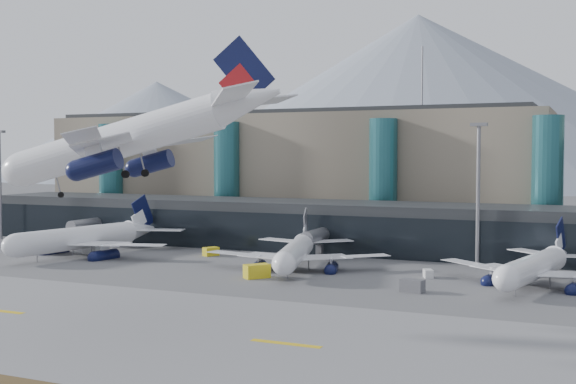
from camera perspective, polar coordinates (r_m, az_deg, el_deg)
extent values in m
plane|color=#515154|center=(99.59, -7.34, -8.60)|extent=(900.00, 900.00, 0.00)
cube|color=slate|center=(87.36, -12.47, -10.29)|extent=(400.00, 40.00, 0.04)
cube|color=gold|center=(77.63, -0.16, -11.88)|extent=(8.00, 1.00, 0.02)
cube|color=black|center=(151.06, 4.00, -2.70)|extent=(170.00, 18.00, 10.00)
cube|color=black|center=(142.85, 2.81, -3.43)|extent=(170.00, 0.40, 8.00)
cylinder|color=slate|center=(168.47, -15.26, -2.48)|extent=(2.80, 14.00, 2.80)
cube|color=slate|center=(168.78, -15.24, -3.50)|extent=(1.20, 1.20, 2.40)
cylinder|color=slate|center=(140.88, 2.51, -3.44)|extent=(2.80, 14.00, 2.80)
cube|color=slate|center=(141.25, 2.50, -4.65)|extent=(1.20, 1.20, 2.40)
cube|color=gray|center=(189.32, 0.11, 1.49)|extent=(130.00, 30.00, 30.00)
cube|color=black|center=(189.55, 0.11, 6.18)|extent=(123.50, 28.00, 1.00)
cylinder|color=#225B61|center=(198.33, -13.80, 1.18)|extent=(6.40, 6.40, 28.00)
cylinder|color=#225B61|center=(179.31, -4.86, 1.08)|extent=(6.40, 6.40, 28.00)
cylinder|color=#225B61|center=(164.15, 7.52, 0.88)|extent=(6.40, 6.40, 28.00)
cylinder|color=#225B61|center=(158.16, 19.81, 0.65)|extent=(6.40, 6.40, 28.00)
cylinder|color=slate|center=(179.20, 10.56, 8.72)|extent=(0.40, 0.40, 16.00)
cone|color=gray|center=(558.13, -10.32, 4.75)|extent=(320.00, 320.00, 75.00)
cone|color=gray|center=(477.90, 10.18, 7.15)|extent=(400.00, 400.00, 110.00)
cylinder|color=slate|center=(183.17, -21.80, 0.44)|extent=(0.70, 0.70, 25.00)
cylinder|color=slate|center=(133.46, 14.79, -0.32)|extent=(0.70, 0.70, 25.00)
cube|color=slate|center=(133.35, 14.86, 5.18)|extent=(3.00, 1.20, 0.60)
cylinder|color=white|center=(86.51, -12.18, 5.24)|extent=(26.27, 8.52, 4.29)
ellipsoid|color=white|center=(92.94, -19.39, 4.98)|extent=(6.64, 5.23, 4.29)
cone|color=white|center=(80.60, -1.43, 5.63)|extent=(8.01, 5.46, 4.29)
cube|color=white|center=(77.40, -13.96, 4.96)|extent=(15.67, 18.82, 0.21)
cylinder|color=#0C1137|center=(80.01, -14.14, 3.33)|extent=(5.50, 3.19, 2.36)
cube|color=white|center=(75.63, -2.48, 5.96)|extent=(8.80, 9.89, 0.17)
cube|color=white|center=(94.16, -8.67, 4.65)|extent=(11.01, 19.52, 0.21)
cylinder|color=#0C1137|center=(92.66, -10.03, 3.31)|extent=(5.50, 3.19, 2.36)
cube|color=white|center=(85.61, -0.51, 5.62)|extent=(6.56, 10.30, 0.17)
cube|color=#0C1137|center=(80.73, -1.18, 8.07)|extent=(6.37, 1.31, 7.56)
cube|color=maroon|center=(80.93, -1.94, 7.14)|extent=(4.28, 1.01, 4.13)
cylinder|color=slate|center=(90.80, -17.31, 3.30)|extent=(0.17, 0.17, 3.44)
cylinder|color=black|center=(90.80, -17.30, 2.35)|extent=(0.80, 0.39, 0.76)
cylinder|color=black|center=(83.64, -12.24, 2.37)|extent=(1.03, 0.54, 0.98)
cylinder|color=black|center=(88.30, -10.76, 2.42)|extent=(1.03, 0.54, 0.98)
cylinder|color=white|center=(148.67, -15.59, -2.91)|extent=(9.25, 27.32, 4.47)
ellipsoid|color=white|center=(140.35, -19.78, -3.32)|extent=(5.52, 6.96, 4.47)
cone|color=white|center=(160.39, -10.88, -2.34)|extent=(5.78, 8.38, 4.47)
cube|color=white|center=(142.92, -12.49, -3.40)|extent=(20.28, 11.19, 0.22)
cylinder|color=#0C1137|center=(143.82, -13.56, -4.28)|extent=(3.39, 5.75, 2.46)
cube|color=white|center=(156.63, -9.48, -2.38)|extent=(10.71, 6.70, 0.18)
cube|color=white|center=(157.35, -17.34, -2.88)|extent=(19.49, 16.48, 0.22)
cylinder|color=#0C1137|center=(154.85, -17.23, -3.82)|extent=(3.39, 5.75, 2.46)
cube|color=white|center=(164.20, -12.22, -2.16)|extent=(10.24, 9.23, 0.18)
cube|color=#0C1137|center=(160.37, -10.80, -1.06)|extent=(1.47, 6.61, 7.86)
cube|color=white|center=(159.66, -11.09, -1.57)|extent=(1.11, 4.45, 4.30)
cylinder|color=slate|center=(143.10, -18.46, -4.35)|extent=(0.18, 0.18, 3.57)
cylinder|color=black|center=(143.30, -18.45, -4.97)|extent=(0.42, 0.83, 0.79)
cylinder|color=black|center=(147.94, -14.55, -4.66)|extent=(0.57, 1.07, 1.02)
cylinder|color=black|center=(151.96, -15.90, -4.48)|extent=(0.57, 1.07, 1.02)
cylinder|color=white|center=(125.46, 0.65, -4.19)|extent=(9.72, 23.45, 3.85)
ellipsoid|color=white|center=(114.06, -0.16, -4.91)|extent=(5.11, 6.20, 3.85)
cone|color=white|center=(140.15, 1.49, -3.35)|extent=(5.44, 7.41, 3.85)
cube|color=white|center=(126.33, 4.50, -4.44)|extent=(16.35, 14.99, 0.19)
cylinder|color=#0C1137|center=(125.44, 3.54, -5.39)|extent=(3.25, 5.04, 2.12)
cube|color=white|center=(139.64, 3.38, -3.30)|extent=(8.58, 8.31, 0.15)
cube|color=white|center=(128.55, -2.93, -4.30)|extent=(17.33, 8.45, 0.19)
cylinder|color=#0C1137|center=(127.15, -2.16, -5.28)|extent=(3.25, 5.04, 2.12)
cube|color=white|center=(140.78, -0.39, -3.24)|extent=(9.16, 5.18, 0.15)
cube|color=slate|center=(140.18, 1.51, -2.09)|extent=(1.71, 5.62, 6.78)
cube|color=white|center=(139.30, 1.45, -2.59)|extent=(1.25, 3.79, 3.71)
cylinder|color=slate|center=(117.84, 0.10, -5.89)|extent=(0.16, 0.16, 3.08)
cylinder|color=black|center=(118.05, 0.10, -6.53)|extent=(0.41, 0.72, 0.68)
cylinder|color=black|center=(126.69, 1.75, -5.88)|extent=(0.56, 0.94, 0.88)
cylinder|color=black|center=(127.31, -0.33, -5.83)|extent=(0.56, 0.94, 0.88)
cylinder|color=white|center=(116.12, 19.07, -4.97)|extent=(8.54, 23.16, 3.79)
ellipsoid|color=white|center=(105.32, 17.27, -5.75)|extent=(4.83, 5.99, 3.79)
cone|color=white|center=(130.15, 20.93, -4.07)|extent=(5.09, 7.19, 3.79)
cube|color=white|center=(120.29, 15.54, -4.94)|extent=(16.37, 14.30, 0.19)
cylinder|color=#0C1137|center=(118.70, 16.20, -6.00)|extent=(3.00, 4.91, 2.08)
cube|color=white|center=(131.35, 18.99, -3.89)|extent=(8.60, 7.98, 0.15)
cube|color=#0C1137|center=(130.13, 20.99, -2.73)|extent=(1.42, 5.58, 6.67)
cube|color=white|center=(129.31, 20.87, -3.27)|extent=(1.06, 3.76, 3.65)
cylinder|color=slate|center=(108.93, 17.83, -6.78)|extent=(0.15, 0.15, 3.03)
cylinder|color=black|center=(109.16, 17.82, -7.47)|extent=(0.38, 0.71, 0.67)
cylinder|color=black|center=(117.01, 20.25, -6.81)|extent=(0.51, 0.92, 0.86)
cylinder|color=black|center=(118.28, 18.11, -6.67)|extent=(0.51, 0.92, 0.86)
cube|color=silver|center=(150.24, -15.31, -4.42)|extent=(3.28, 2.09, 1.74)
cube|color=gold|center=(143.30, -6.11, -4.70)|extent=(3.00, 3.42, 1.68)
cube|color=#4F4F54|center=(106.91, 9.80, -7.31)|extent=(3.66, 2.42, 1.87)
cube|color=silver|center=(125.82, 19.41, -5.92)|extent=(3.37, 3.11, 1.72)
cube|color=silver|center=(119.67, 11.01, -6.35)|extent=(2.14, 2.63, 1.33)
cube|color=gold|center=(117.23, -2.48, -6.27)|extent=(4.19, 4.48, 2.23)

